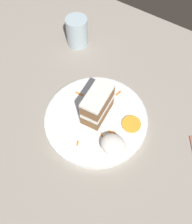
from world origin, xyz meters
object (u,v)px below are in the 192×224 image
Objects in this scene: cream_dollop at (113,145)px; orange_garnish at (131,124)px; plate at (96,119)px; drinking_glass at (77,33)px; cake_slice at (97,105)px.

cream_dollop is 1.26× the size of orange_garnish.
drinking_glass is (0.22, -0.22, 0.04)m from plate.
cake_slice reaches higher than orange_garnish.
orange_garnish is at bearing -158.76° from plate.
cream_dollop is at bearing 138.41° from drinking_glass.
cake_slice is 0.11m from orange_garnish.
cake_slice is 1.99× the size of orange_garnish.
plate is 2.77× the size of cake_slice.
cake_slice is at bearing -69.99° from plate.
cream_dollop is 0.67× the size of drinking_glass.
plate is at bearing 21.24° from orange_garnish.
orange_garnish reaches higher than plate.
orange_garnish is at bearing 6.68° from cake_slice.
plate is at bearing -75.67° from cake_slice.
cream_dollop is 0.41m from drinking_glass.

